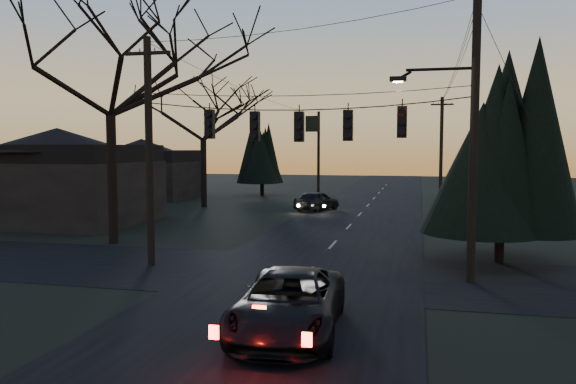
% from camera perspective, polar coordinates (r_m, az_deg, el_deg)
% --- Properties ---
extents(main_road, '(8.00, 120.00, 0.02)m').
position_cam_1_polar(main_road, '(29.73, 5.73, -4.06)').
color(main_road, black).
rests_on(main_road, ground).
extents(cross_road, '(60.00, 7.00, 0.02)m').
position_cam_1_polar(cross_road, '(20.02, 1.97, -8.28)').
color(cross_road, black).
rests_on(cross_road, ground).
extents(utility_pole_right, '(5.00, 0.30, 10.00)m').
position_cam_1_polar(utility_pole_right, '(19.74, 18.02, -8.72)').
color(utility_pole_right, black).
rests_on(utility_pole_right, ground).
extents(utility_pole_left, '(1.80, 0.30, 8.50)m').
position_cam_1_polar(utility_pole_left, '(21.96, -13.70, -7.28)').
color(utility_pole_left, black).
rests_on(utility_pole_left, ground).
extents(utility_pole_far_r, '(1.80, 0.30, 8.50)m').
position_cam_1_polar(utility_pole_far_r, '(47.40, 15.19, -0.99)').
color(utility_pole_far_r, black).
rests_on(utility_pole_far_r, ground).
extents(utility_pole_far_l, '(0.30, 0.30, 8.00)m').
position_cam_1_polar(utility_pole_far_l, '(56.19, 3.10, 0.01)').
color(utility_pole_far_l, black).
rests_on(utility_pole_far_l, ground).
extents(span_signal_assembly, '(11.50, 0.44, 1.59)m').
position_cam_1_polar(span_signal_assembly, '(19.59, 1.32, 6.85)').
color(span_signal_assembly, black).
rests_on(span_signal_assembly, ground).
extents(bare_tree_left, '(9.13, 9.13, 11.83)m').
position_cam_1_polar(bare_tree_left, '(27.33, -17.69, 12.37)').
color(bare_tree_left, black).
rests_on(bare_tree_left, ground).
extents(evergreen_right, '(4.62, 4.62, 8.47)m').
position_cam_1_polar(evergreen_right, '(23.05, 20.97, 5.18)').
color(evergreen_right, black).
rests_on(evergreen_right, ground).
extents(bare_tree_dist, '(7.81, 7.81, 9.97)m').
position_cam_1_polar(bare_tree_dist, '(42.23, -8.64, 7.92)').
color(bare_tree_dist, black).
rests_on(bare_tree_dist, ground).
extents(evergreen_dist, '(3.83, 3.83, 6.51)m').
position_cam_1_polar(evergreen_dist, '(51.98, -2.66, 3.88)').
color(evergreen_dist, black).
rests_on(evergreen_dist, ground).
extents(house_left_near, '(10.00, 8.00, 5.60)m').
position_cam_1_polar(house_left_near, '(35.84, -22.30, 1.57)').
color(house_left_near, black).
rests_on(house_left_near, ground).
extents(house_left_far, '(9.00, 7.00, 5.20)m').
position_cam_1_polar(house_left_far, '(51.07, -14.61, 2.33)').
color(house_left_far, black).
rests_on(house_left_far, ground).
extents(suv_near, '(2.72, 5.32, 1.44)m').
position_cam_1_polar(suv_near, '(13.71, 0.11, -11.26)').
color(suv_near, black).
rests_on(suv_near, ground).
extents(sedan_oncoming_a, '(3.03, 4.39, 1.39)m').
position_cam_1_polar(sedan_oncoming_a, '(39.54, 2.94, -0.90)').
color(sedan_oncoming_a, black).
rests_on(sedan_oncoming_a, ground).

